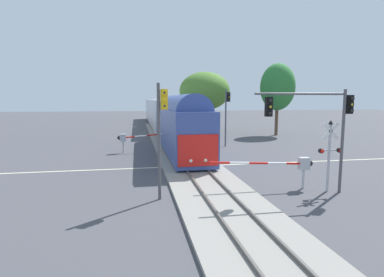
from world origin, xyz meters
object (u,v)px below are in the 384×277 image
(traffic_signal_near_right, at_px, (319,115))
(maple_right_background, at_px, (278,87))
(crossing_gate_far, at_px, (131,138))
(traffic_signal_far_side, at_px, (227,109))
(crossing_gate_near, at_px, (292,165))
(commuter_train, at_px, (162,114))
(crossing_signal_mast, at_px, (330,148))
(traffic_signal_median, at_px, (161,123))
(elm_centre_background, at_px, (205,91))

(traffic_signal_near_right, bearing_deg, maple_right_background, 68.88)
(crossing_gate_far, relative_size, traffic_signal_far_side, 1.02)
(crossing_gate_near, height_order, maple_right_background, maple_right_background)
(commuter_train, height_order, crossing_signal_mast, commuter_train)
(traffic_signal_median, relative_size, elm_centre_background, 0.64)
(crossing_signal_mast, bearing_deg, crossing_gate_near, 155.34)
(crossing_signal_mast, xyz_separation_m, traffic_signal_far_side, (-0.79, 16.87, 1.65))
(crossing_gate_near, xyz_separation_m, elm_centre_background, (1.62, 30.20, 4.83))
(crossing_gate_far, xyz_separation_m, traffic_signal_median, (1.77, -14.37, 2.48))
(crossing_gate_near, height_order, crossing_signal_mast, crossing_signal_mast)
(commuter_train, height_order, traffic_signal_near_right, traffic_signal_near_right)
(crossing_gate_near, relative_size, crossing_signal_mast, 1.54)
(traffic_signal_near_right, xyz_separation_m, maple_right_background, (9.99, 25.86, 2.47))
(crossing_signal_mast, xyz_separation_m, traffic_signal_near_right, (-0.91, -0.26, 1.84))
(traffic_signal_far_side, height_order, maple_right_background, maple_right_background)
(crossing_gate_far, bearing_deg, crossing_gate_near, -56.52)
(commuter_train, bearing_deg, crossing_signal_mast, -79.28)
(traffic_signal_median, relative_size, maple_right_background, 0.59)
(traffic_signal_median, bearing_deg, commuter_train, 85.17)
(commuter_train, xyz_separation_m, traffic_signal_near_right, (5.41, -33.66, 1.51))
(traffic_signal_near_right, distance_m, maple_right_background, 27.83)
(crossing_signal_mast, height_order, crossing_gate_far, crossing_signal_mast)
(crossing_signal_mast, distance_m, traffic_signal_far_side, 16.97)
(traffic_signal_far_side, distance_m, maple_right_background, 13.43)
(crossing_signal_mast, distance_m, traffic_signal_near_right, 2.07)
(crossing_signal_mast, xyz_separation_m, maple_right_background, (9.07, 25.60, 4.31))
(traffic_signal_near_right, height_order, traffic_signal_median, traffic_signal_median)
(traffic_signal_median, bearing_deg, traffic_signal_far_side, 63.32)
(traffic_signal_median, height_order, maple_right_background, maple_right_background)
(crossing_gate_near, bearing_deg, traffic_signal_median, -176.07)
(commuter_train, bearing_deg, elm_centre_background, -21.15)
(traffic_signal_far_side, distance_m, traffic_signal_near_right, 17.13)
(crossing_gate_far, bearing_deg, traffic_signal_median, -82.96)
(traffic_signal_near_right, xyz_separation_m, elm_centre_background, (0.81, 31.25, 1.99))
(traffic_signal_far_side, relative_size, elm_centre_background, 0.67)
(crossing_gate_far, relative_size, traffic_signal_median, 1.06)
(crossing_signal_mast, relative_size, traffic_signal_near_right, 0.71)
(traffic_signal_median, xyz_separation_m, maple_right_background, (18.19, 25.31, 2.80))
(traffic_signal_median, bearing_deg, traffic_signal_near_right, -3.78)
(traffic_signal_near_right, bearing_deg, crossing_gate_far, 123.79)
(commuter_train, height_order, crossing_gate_near, commuter_train)
(traffic_signal_far_side, bearing_deg, commuter_train, 108.52)
(commuter_train, relative_size, traffic_signal_near_right, 10.93)
(crossing_signal_mast, distance_m, crossing_gate_far, 18.29)
(crossing_gate_far, distance_m, traffic_signal_far_side, 10.67)
(crossing_gate_far, bearing_deg, maple_right_background, 28.72)
(elm_centre_background, bearing_deg, maple_right_background, -30.44)
(crossing_gate_far, height_order, traffic_signal_median, traffic_signal_median)
(traffic_signal_near_right, xyz_separation_m, traffic_signal_median, (-8.21, 0.54, -0.33))
(elm_centre_background, bearing_deg, crossing_gate_far, -123.45)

